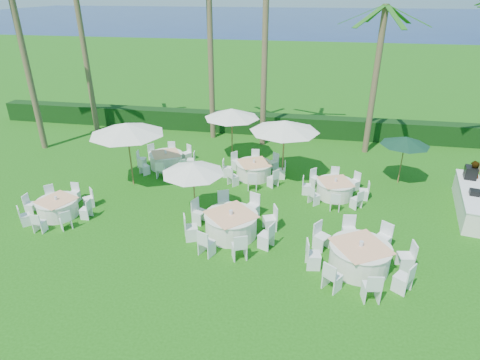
# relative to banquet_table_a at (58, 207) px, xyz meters

# --- Properties ---
(ground) EXTENTS (120.00, 120.00, 0.00)m
(ground) POSITION_rel_banquet_table_a_xyz_m (6.23, -0.49, -0.37)
(ground) COLOR #1B520E
(ground) RESTS_ON ground
(hedge) EXTENTS (34.00, 1.00, 1.20)m
(hedge) POSITION_rel_banquet_table_a_xyz_m (6.23, 11.51, 0.23)
(hedge) COLOR black
(hedge) RESTS_ON ground
(ocean) EXTENTS (260.00, 260.00, 0.00)m
(ocean) POSITION_rel_banquet_table_a_xyz_m (6.23, 101.51, -0.37)
(ocean) COLOR #081552
(ocean) RESTS_ON ground
(banquet_table_a) EXTENTS (2.79, 2.79, 0.86)m
(banquet_table_a) POSITION_rel_banquet_table_a_xyz_m (0.00, 0.00, 0.00)
(banquet_table_a) COLOR white
(banquet_table_a) RESTS_ON ground
(banquet_table_b) EXTENTS (3.35, 3.35, 1.03)m
(banquet_table_b) POSITION_rel_banquet_table_a_xyz_m (7.12, -0.10, 0.08)
(banquet_table_b) COLOR white
(banquet_table_b) RESTS_ON ground
(banquet_table_c) EXTENTS (3.47, 3.47, 1.04)m
(banquet_table_c) POSITION_rel_banquet_table_a_xyz_m (11.61, -1.30, 0.08)
(banquet_table_c) COLOR white
(banquet_table_c) RESTS_ON ground
(banquet_table_d) EXTENTS (2.95, 2.95, 0.90)m
(banquet_table_d) POSITION_rel_banquet_table_a_xyz_m (2.64, 5.37, 0.02)
(banquet_table_d) COLOR white
(banquet_table_d) RESTS_ON ground
(banquet_table_e) EXTENTS (3.03, 3.03, 0.92)m
(banquet_table_e) POSITION_rel_banquet_table_a_xyz_m (7.21, 4.97, 0.03)
(banquet_table_e) COLOR white
(banquet_table_e) RESTS_ON ground
(banquet_table_f) EXTENTS (2.84, 2.84, 0.87)m
(banquet_table_f) POSITION_rel_banquet_table_a_xyz_m (10.99, 3.66, 0.01)
(banquet_table_f) COLOR white
(banquet_table_f) RESTS_ON ground
(umbrella_a) EXTENTS (3.32, 3.32, 2.99)m
(umbrella_a) POSITION_rel_banquet_table_a_xyz_m (1.79, 3.19, 2.35)
(umbrella_a) COLOR brown
(umbrella_a) RESTS_ON ground
(umbrella_b) EXTENTS (2.42, 2.42, 2.40)m
(umbrella_b) POSITION_rel_banquet_table_a_xyz_m (5.49, 0.78, 1.81)
(umbrella_b) COLOR brown
(umbrella_b) RESTS_ON ground
(umbrella_c) EXTENTS (2.85, 2.85, 2.79)m
(umbrella_c) POSITION_rel_banquet_table_a_xyz_m (5.75, 6.93, 2.17)
(umbrella_c) COLOR brown
(umbrella_c) RESTS_ON ground
(umbrella_d) EXTENTS (3.21, 3.21, 2.91)m
(umbrella_d) POSITION_rel_banquet_table_a_xyz_m (8.57, 5.04, 2.28)
(umbrella_d) COLOR brown
(umbrella_d) RESTS_ON ground
(umbrella_green) EXTENTS (2.19, 2.19, 2.29)m
(umbrella_green) POSITION_rel_banquet_table_a_xyz_m (13.98, 5.59, 1.72)
(umbrella_green) COLOR brown
(umbrella_green) RESTS_ON ground
(buffet_table) EXTENTS (1.65, 4.27, 1.48)m
(buffet_table) POSITION_rel_banquet_table_a_xyz_m (16.35, 3.35, 0.15)
(buffet_table) COLOR white
(buffet_table) RESTS_ON ground
(staff_person) EXTENTS (0.69, 0.50, 1.77)m
(staff_person) POSITION_rel_banquet_table_a_xyz_m (16.65, 4.52, 0.51)
(staff_person) COLOR gray
(staff_person) RESTS_ON ground
(palm_a) EXTENTS (4.24, 4.37, 9.02)m
(palm_a) POSITION_rel_banquet_table_a_xyz_m (-3.80, 10.19, 4.60)
(palm_a) COLOR brown
(palm_a) RESTS_ON ground
(palm_b) EXTENTS (4.40, 4.02, 9.82)m
(palm_b) POSITION_rel_banquet_table_a_xyz_m (3.90, 10.21, 5.01)
(palm_b) COLOR brown
(palm_b) RESTS_ON ground
(palm_c) EXTENTS (4.25, 4.37, 11.48)m
(palm_c) POSITION_rel_banquet_table_a_xyz_m (7.02, 9.59, 5.85)
(palm_c) COLOR brown
(palm_c) RESTS_ON ground
(palm_d) EXTENTS (4.35, 4.29, 7.61)m
(palm_d) POSITION_rel_banquet_table_a_xyz_m (12.84, 9.39, 3.87)
(palm_d) COLOR brown
(palm_d) RESTS_ON ground
(palm_f) EXTENTS (4.40, 4.00, 8.97)m
(palm_f) POSITION_rel_banquet_table_a_xyz_m (-5.19, 6.74, 4.57)
(palm_f) COLOR brown
(palm_f) RESTS_ON ground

